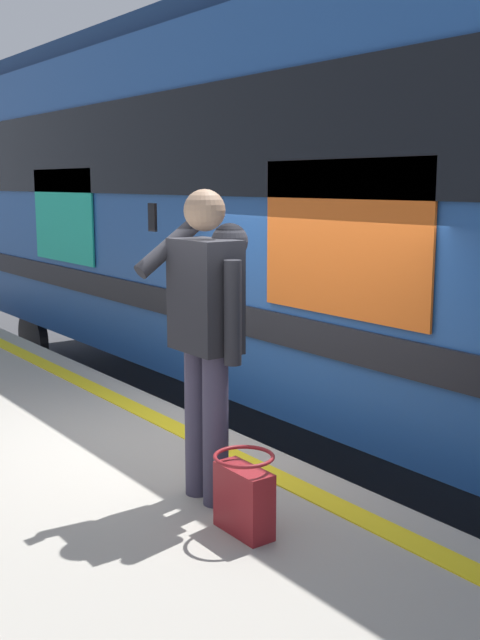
{
  "coord_description": "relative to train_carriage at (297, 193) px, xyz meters",
  "views": [
    {
      "loc": [
        -4.13,
        3.04,
        2.75
      ],
      "look_at": [
        -0.38,
        0.3,
        1.92
      ],
      "focal_mm": 43.15,
      "sensor_mm": 36.0,
      "label": 1
    }
  ],
  "objects": [
    {
      "name": "track_rail_near",
      "position": [
        -1.92,
        0.71,
        -2.56
      ],
      "size": [
        22.29,
        0.08,
        0.16
      ],
      "primitive_type": "cube",
      "color": "slate",
      "rests_on": "ground"
    },
    {
      "name": "ground_plane",
      "position": [
        -1.92,
        2.11,
        -2.64
      ],
      "size": [
        25.72,
        25.72,
        0.0
      ],
      "primitive_type": "plane",
      "color": "#3D3D3F"
    },
    {
      "name": "handbag",
      "position": [
        -3.15,
        3.0,
        -1.43
      ],
      "size": [
        0.34,
        0.31,
        0.41
      ],
      "color": "maroon",
      "rests_on": "platform"
    },
    {
      "name": "passenger",
      "position": [
        -2.69,
        2.91,
        -0.62
      ],
      "size": [
        0.57,
        0.55,
        1.7
      ],
      "color": "#383347",
      "rests_on": "platform"
    },
    {
      "name": "safety_line",
      "position": [
        -1.92,
        2.41,
        -1.62
      ],
      "size": [
        16.8,
        0.16,
        0.01
      ],
      "primitive_type": "cube",
      "color": "yellow",
      "rests_on": "platform"
    },
    {
      "name": "train_carriage",
      "position": [
        0.0,
        0.0,
        0.0
      ],
      "size": [
        13.12,
        3.12,
        4.2
      ],
      "color": "#1E478C",
      "rests_on": "ground"
    }
  ]
}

